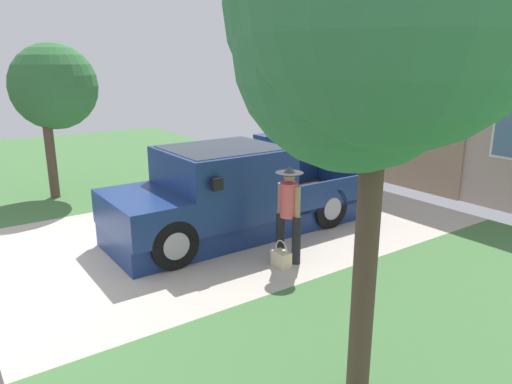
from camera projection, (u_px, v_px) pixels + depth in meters
The scene contains 7 objects.
pickup_truck at pixel (228, 196), 8.79m from camera, with size 2.02×5.32×1.67m.
person_with_hat at pixel (289, 209), 7.53m from camera, with size 0.46×0.44×1.58m.
handbag at pixel (281, 258), 7.51m from camera, with size 0.31×0.20×0.44m.
house_with_garage at pixel (467, 98), 13.30m from camera, with size 8.93×5.41×4.25m.
front_yard_tree at pixel (52, 88), 10.93m from camera, with size 1.98×1.98×3.58m.
neighbor_tree at pixel (372, 14), 3.76m from camera, with size 2.98×2.65×4.81m.
wheeled_trash_bin at pixel (269, 153), 13.60m from camera, with size 0.60×0.72×1.14m.
Camera 1 is at (7.41, -0.28, 3.16)m, focal length 33.24 mm.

